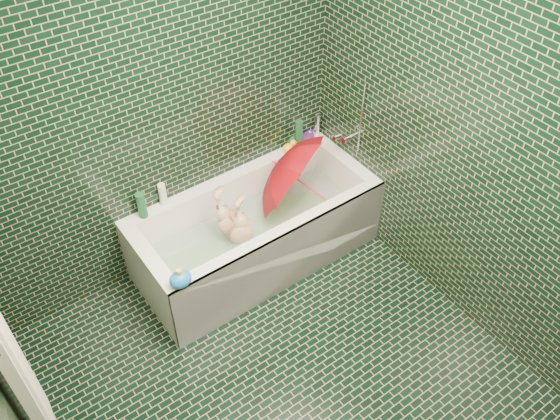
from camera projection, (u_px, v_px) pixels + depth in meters
floor at (290, 391)px, 3.59m from camera, size 2.80×2.80×0.00m
wall_back at (154, 112)px, 3.54m from camera, size 2.80×0.00×2.80m
wall_left at (10, 408)px, 2.17m from camera, size 0.00×2.80×2.80m
wall_right at (482, 151)px, 3.27m from camera, size 0.00×2.80×2.80m
bathtub at (257, 238)px, 4.22m from camera, size 1.70×0.75×0.55m
bath_mat at (256, 242)px, 4.27m from camera, size 1.35×0.47×0.01m
water at (256, 228)px, 4.17m from camera, size 1.48×0.53×0.00m
towel at (23, 383)px, 2.49m from camera, size 0.08×0.44×1.12m
faucet at (350, 133)px, 4.18m from camera, size 0.18×0.19×0.55m
child at (240, 236)px, 4.10m from camera, size 0.96×0.60×0.37m
umbrella at (307, 186)px, 4.13m from camera, size 0.91×1.08×0.99m
soap_bottle_a at (311, 139)px, 4.50m from camera, size 0.12×0.12×0.25m
soap_bottle_b at (309, 140)px, 4.49m from camera, size 0.12×0.12×0.20m
soap_bottle_c at (301, 144)px, 4.45m from camera, size 0.18×0.18×0.17m
bottle_right_tall at (299, 135)px, 4.35m from camera, size 0.07×0.07×0.23m
bottle_right_pump at (317, 125)px, 4.46m from camera, size 0.06×0.06×0.20m
bottle_left_tall at (142, 205)px, 3.83m from camera, size 0.07×0.07×0.19m
bottle_left_short at (163, 194)px, 3.92m from camera, size 0.07×0.07×0.17m
rubber_duck at (289, 147)px, 4.36m from camera, size 0.13×0.10×0.10m
bath_toy at (180, 279)px, 3.44m from camera, size 0.14×0.12×0.13m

